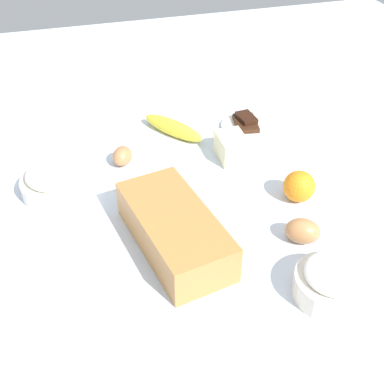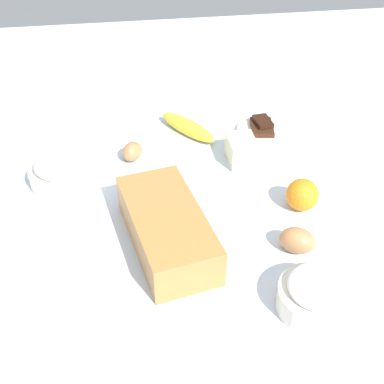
% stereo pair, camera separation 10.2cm
% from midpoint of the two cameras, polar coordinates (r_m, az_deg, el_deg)
% --- Properties ---
extents(ground_plane, '(2.40, 2.40, 0.02)m').
position_cam_midpoint_polar(ground_plane, '(1.05, -2.78, -2.25)').
color(ground_plane, silver).
extents(loaf_pan, '(0.30, 0.18, 0.08)m').
position_cam_midpoint_polar(loaf_pan, '(0.93, -5.22, -4.47)').
color(loaf_pan, '#B77A3D').
rests_on(loaf_pan, ground_plane).
extents(flour_bowl, '(0.15, 0.15, 0.07)m').
position_cam_midpoint_polar(flour_bowl, '(1.12, -18.19, 1.21)').
color(flour_bowl, silver).
rests_on(flour_bowl, ground_plane).
extents(sugar_bowl, '(0.13, 0.13, 0.07)m').
position_cam_midpoint_polar(sugar_bowl, '(0.87, 12.90, -10.31)').
color(sugar_bowl, silver).
rests_on(sugar_bowl, ground_plane).
extents(banana, '(0.18, 0.15, 0.04)m').
position_cam_midpoint_polar(banana, '(1.28, -4.52, 7.42)').
color(banana, yellow).
rests_on(banana, ground_plane).
extents(orange_fruit, '(0.07, 0.07, 0.07)m').
position_cam_midpoint_polar(orange_fruit, '(1.06, 9.73, 0.55)').
color(orange_fruit, orange).
rests_on(orange_fruit, ground_plane).
extents(butter_block, '(0.09, 0.06, 0.06)m').
position_cam_midpoint_polar(butter_block, '(1.18, 2.17, 5.15)').
color(butter_block, '#F4EDB2').
rests_on(butter_block, ground_plane).
extents(egg_near_butter, '(0.07, 0.07, 0.04)m').
position_cam_midpoint_polar(egg_near_butter, '(1.18, -10.61, 4.05)').
color(egg_near_butter, '#B27849').
rests_on(egg_near_butter, ground_plane).
extents(egg_beside_bowl, '(0.08, 0.09, 0.05)m').
position_cam_midpoint_polar(egg_beside_bowl, '(0.96, 9.86, -4.64)').
color(egg_beside_bowl, '#B77C4B').
rests_on(egg_beside_bowl, ground_plane).
extents(chocolate_plate, '(0.13, 0.13, 0.03)m').
position_cam_midpoint_polar(chocolate_plate, '(1.31, 4.06, 7.75)').
color(chocolate_plate, silver).
rests_on(chocolate_plate, ground_plane).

